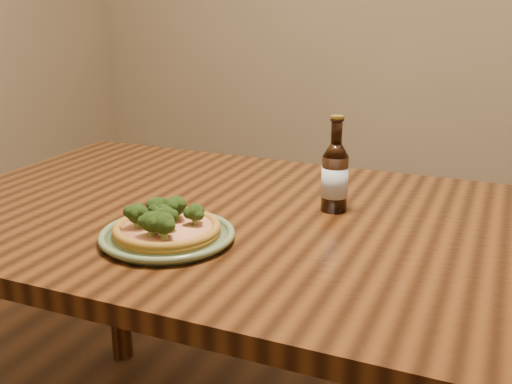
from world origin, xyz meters
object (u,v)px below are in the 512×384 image
at_px(pizza, 166,226).
at_px(plate, 167,235).
at_px(table, 280,259).
at_px(beer_bottle, 335,176).

bearing_deg(pizza, plate, 70.56).
distance_m(table, plate, 0.27).
height_order(table, pizza, pizza).
relative_size(pizza, beer_bottle, 0.98).
xyz_separation_m(table, beer_bottle, (0.09, 0.09, 0.17)).
distance_m(pizza, beer_bottle, 0.39).
height_order(plate, pizza, pizza).
distance_m(plate, beer_bottle, 0.39).
distance_m(table, pizza, 0.28).
bearing_deg(pizza, table, 51.80).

